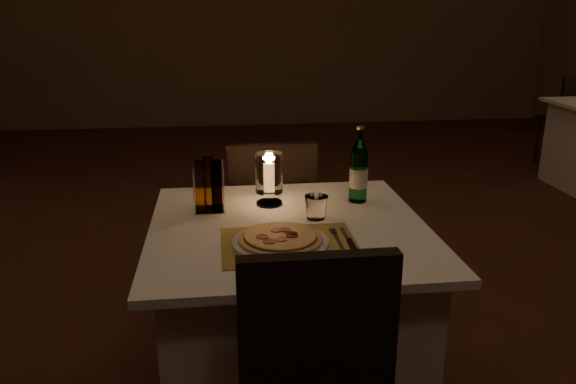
{
  "coord_description": "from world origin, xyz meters",
  "views": [
    {
      "loc": [
        -0.44,
        -2.47,
        1.49
      ],
      "look_at": [
        -0.2,
        -0.57,
        0.86
      ],
      "focal_mm": 35.0,
      "sensor_mm": 36.0,
      "label": 1
    }
  ],
  "objects": [
    {
      "name": "hurricane_candle",
      "position": [
        -0.25,
        -0.36,
        0.86
      ],
      "size": [
        0.11,
        0.11,
        0.21
      ],
      "color": "white",
      "rests_on": "main_table"
    },
    {
      "name": "neighbor_chair_rb",
      "position": [
        2.9,
        2.43,
        0.55
      ],
      "size": [
        0.42,
        0.42,
        0.9
      ],
      "color": "black",
      "rests_on": "ground"
    },
    {
      "name": "tumbler",
      "position": [
        -0.09,
        -0.54,
        0.78
      ],
      "size": [
        0.09,
        0.09,
        0.09
      ],
      "primitive_type": null,
      "color": "white",
      "rests_on": "main_table"
    },
    {
      "name": "placemat",
      "position": [
        -0.22,
        -0.77,
        0.74
      ],
      "size": [
        0.45,
        0.34,
        0.0
      ],
      "primitive_type": "cube",
      "color": "#A28738",
      "rests_on": "main_table"
    },
    {
      "name": "chair_far",
      "position": [
        -0.2,
        0.12,
        0.55
      ],
      "size": [
        0.42,
        0.42,
        0.9
      ],
      "color": "black",
      "rests_on": "ground"
    },
    {
      "name": "cruet_caddy",
      "position": [
        -0.49,
        -0.41,
        0.84
      ],
      "size": [
        0.12,
        0.12,
        0.21
      ],
      "color": "white",
      "rests_on": "main_table"
    },
    {
      "name": "knife",
      "position": [
        -0.02,
        -0.8,
        0.75
      ],
      "size": [
        0.02,
        0.22,
        0.01
      ],
      "color": "black",
      "rests_on": "placemat"
    },
    {
      "name": "fork",
      "position": [
        -0.06,
        -0.74,
        0.75
      ],
      "size": [
        0.02,
        0.18,
        0.0
      ],
      "color": "silver",
      "rests_on": "placemat"
    },
    {
      "name": "floor",
      "position": [
        0.0,
        0.0,
        -0.01
      ],
      "size": [
        8.0,
        10.0,
        0.02
      ],
      "primitive_type": "cube",
      "color": "#4B2418",
      "rests_on": "ground"
    },
    {
      "name": "plate",
      "position": [
        -0.25,
        -0.77,
        0.75
      ],
      "size": [
        0.32,
        0.32,
        0.01
      ],
      "primitive_type": "cylinder",
      "color": "white",
      "rests_on": "placemat"
    },
    {
      "name": "wall_back",
      "position": [
        0.0,
        5.01,
        1.5
      ],
      "size": [
        8.0,
        0.02,
        3.0
      ],
      "primitive_type": "cube",
      "color": "#84674D",
      "rests_on": "ground"
    },
    {
      "name": "main_table",
      "position": [
        -0.2,
        -0.59,
        0.37
      ],
      "size": [
        1.0,
        1.0,
        0.74
      ],
      "color": "white",
      "rests_on": "ground"
    },
    {
      "name": "water_bottle",
      "position": [
        0.11,
        -0.36,
        0.86
      ],
      "size": [
        0.07,
        0.07,
        0.31
      ],
      "color": "#60B375",
      "rests_on": "main_table"
    },
    {
      "name": "pizza",
      "position": [
        -0.25,
        -0.77,
        0.77
      ],
      "size": [
        0.28,
        0.28,
        0.02
      ],
      "color": "#D8B77F",
      "rests_on": "plate"
    }
  ]
}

